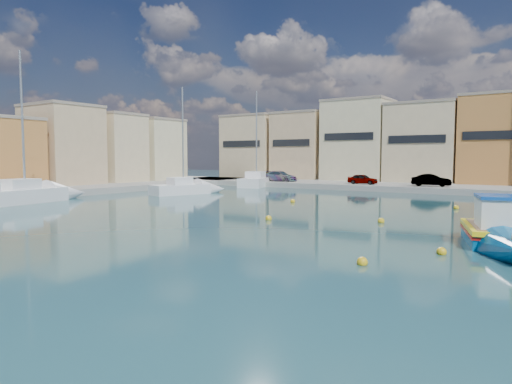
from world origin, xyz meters
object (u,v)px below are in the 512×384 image
Objects in this scene: luzzu_turquoise_cabin at (495,235)px; yacht_mid at (43,195)px; yacht_south at (2,199)px; luzzu_green at (512,209)px; yacht_midnorth at (195,189)px; yacht_north at (260,182)px.

luzzu_turquoise_cabin is 0.80× the size of yacht_mid.
yacht_south is (0.29, -3.44, -0.03)m from yacht_mid.
luzzu_green is at bearing 20.35° from yacht_mid.
yacht_midnorth is (-26.82, 0.52, 0.19)m from luzzu_green.
yacht_north is 1.12× the size of yacht_midnorth.
yacht_mid reaches higher than luzzu_green.
yacht_north is at bearing 137.46° from luzzu_turquoise_cabin.
yacht_mid is (-3.72, -26.03, 0.01)m from yacht_north.
yacht_midnorth reaches higher than luzzu_green.
yacht_midnorth is at bearing 155.08° from luzzu_turquoise_cabin.
yacht_north reaches higher than yacht_midnorth.
luzzu_green is 0.57× the size of yacht_north.
luzzu_turquoise_cabin is 0.81× the size of yacht_north.
luzzu_turquoise_cabin is 12.10m from luzzu_green.
yacht_north is 26.30m from yacht_mid.
yacht_north reaches higher than luzzu_turquoise_cabin.
yacht_north reaches higher than luzzu_green.
yacht_mid reaches higher than yacht_midnorth.
luzzu_green is at bearing -26.60° from yacht_north.
luzzu_turquoise_cabin is at bearing 5.74° from yacht_south.
yacht_mid is (-32.33, 0.22, 0.11)m from luzzu_turquoise_cabin.
luzzu_turquoise_cabin is 0.85× the size of yacht_south.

